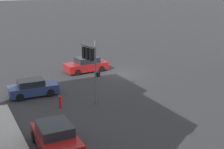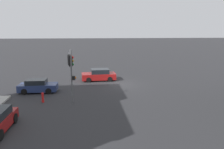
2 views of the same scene
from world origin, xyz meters
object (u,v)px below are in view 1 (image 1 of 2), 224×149
object	(u,v)px
traffic_signal	(91,59)
fire_hydrant	(60,101)
crossing_car_1	(33,88)
parked_car_0	(56,137)
crossing_car_0	(86,65)

from	to	relation	value
traffic_signal	fire_hydrant	world-z (taller)	traffic_signal
fire_hydrant	traffic_signal	bearing A→B (deg)	-175.01
traffic_signal	crossing_car_1	world-z (taller)	traffic_signal
traffic_signal	fire_hydrant	xyz separation A→B (m)	(2.53, 0.22, -2.82)
traffic_signal	parked_car_0	size ratio (longest dim) A/B	1.18
crossing_car_0	crossing_car_1	bearing A→B (deg)	32.90
traffic_signal	parked_car_0	world-z (taller)	traffic_signal
crossing_car_1	parked_car_0	size ratio (longest dim) A/B	0.96
parked_car_0	fire_hydrant	bearing A→B (deg)	161.06
crossing_car_0	crossing_car_1	world-z (taller)	crossing_car_0
traffic_signal	fire_hydrant	size ratio (longest dim) A/B	5.10
crossing_car_1	parked_car_0	world-z (taller)	parked_car_0
crossing_car_0	crossing_car_1	size ratio (longest dim) A/B	1.12
crossing_car_1	fire_hydrant	world-z (taller)	crossing_car_1
crossing_car_0	parked_car_0	xyz separation A→B (m)	(7.36, 13.53, -0.03)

